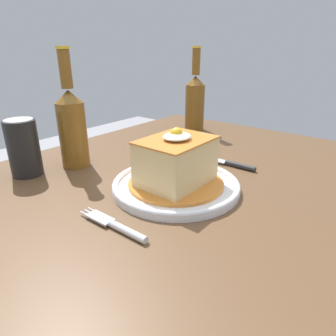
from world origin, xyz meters
The scene contains 8 objects.
dining_table centered at (0.00, 0.00, 0.65)m, with size 1.19×0.81×0.77m.
main_plate centered at (0.03, -0.02, 0.78)m, with size 0.25×0.25×0.02m.
sandwich_meal centered at (0.03, -0.02, 0.83)m, with size 0.19×0.19×0.12m.
fork centered at (-0.14, -0.04, 0.78)m, with size 0.02×0.14×0.01m.
knife centered at (0.21, -0.05, 0.78)m, with size 0.02×0.17×0.01m.
soda_can centered at (-0.12, 0.28, 0.83)m, with size 0.07×0.07×0.12m.
beer_bottle_amber centered at (0.44, 0.21, 0.87)m, with size 0.06×0.06×0.27m.
beer_bottle_amber_far centered at (-0.02, 0.24, 0.87)m, with size 0.06×0.06×0.27m.
Camera 1 is at (-0.40, -0.35, 1.04)m, focal length 32.12 mm.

